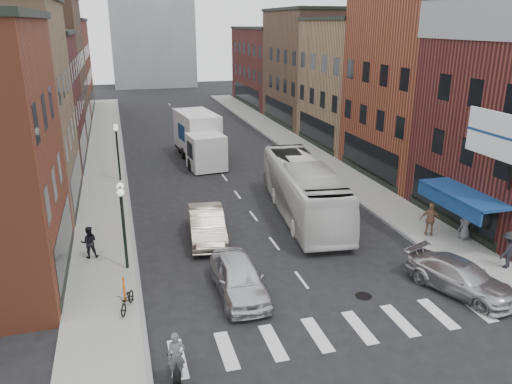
# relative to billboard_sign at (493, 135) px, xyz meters

# --- Properties ---
(ground) EXTENTS (160.00, 160.00, 0.00)m
(ground) POSITION_rel_billboard_sign_xyz_m (-8.59, -0.50, -6.13)
(ground) COLOR black
(ground) RESTS_ON ground
(sidewalk_left) EXTENTS (3.00, 74.00, 0.15)m
(sidewalk_left) POSITION_rel_billboard_sign_xyz_m (-17.09, 21.50, -6.06)
(sidewalk_left) COLOR gray
(sidewalk_left) RESTS_ON ground
(sidewalk_right) EXTENTS (3.00, 74.00, 0.15)m
(sidewalk_right) POSITION_rel_billboard_sign_xyz_m (-0.09, 21.50, -6.06)
(sidewalk_right) COLOR gray
(sidewalk_right) RESTS_ON ground
(curb_left) EXTENTS (0.20, 74.00, 0.16)m
(curb_left) POSITION_rel_billboard_sign_xyz_m (-15.59, 21.50, -6.13)
(curb_left) COLOR gray
(curb_left) RESTS_ON ground
(curb_right) EXTENTS (0.20, 74.00, 0.16)m
(curb_right) POSITION_rel_billboard_sign_xyz_m (-1.59, 21.50, -6.13)
(curb_right) COLOR gray
(curb_right) RESTS_ON ground
(crosswalk_stripes) EXTENTS (12.00, 2.20, 0.01)m
(crosswalk_stripes) POSITION_rel_billboard_sign_xyz_m (-8.59, -3.50, -6.13)
(crosswalk_stripes) COLOR silver
(crosswalk_stripes) RESTS_ON ground
(bldg_left_mid_b) EXTENTS (10.30, 10.20, 10.30)m
(bldg_left_mid_b) POSITION_rel_billboard_sign_xyz_m (-23.58, 23.50, -0.98)
(bldg_left_mid_b) COLOR #4A1A1A
(bldg_left_mid_b) RESTS_ON ground
(bldg_left_far_a) EXTENTS (10.30, 12.20, 13.30)m
(bldg_left_far_a) POSITION_rel_billboard_sign_xyz_m (-23.58, 34.50, 0.52)
(bldg_left_far_a) COLOR brown
(bldg_left_far_a) RESTS_ON ground
(bldg_left_far_b) EXTENTS (10.30, 16.20, 11.30)m
(bldg_left_far_b) POSITION_rel_billboard_sign_xyz_m (-23.58, 48.50, -0.48)
(bldg_left_far_b) COLOR brown
(bldg_left_far_b) RESTS_ON ground
(bldg_right_mid_a) EXTENTS (10.30, 10.20, 14.30)m
(bldg_right_mid_a) POSITION_rel_billboard_sign_xyz_m (6.41, 13.50, 1.02)
(bldg_right_mid_a) COLOR brown
(bldg_right_mid_a) RESTS_ON ground
(bldg_right_mid_b) EXTENTS (10.30, 10.20, 11.30)m
(bldg_right_mid_b) POSITION_rel_billboard_sign_xyz_m (6.41, 23.50, -0.48)
(bldg_right_mid_b) COLOR #87654A
(bldg_right_mid_b) RESTS_ON ground
(bldg_right_far_a) EXTENTS (10.30, 12.20, 12.30)m
(bldg_right_far_a) POSITION_rel_billboard_sign_xyz_m (6.41, 34.50, 0.02)
(bldg_right_far_a) COLOR brown
(bldg_right_far_a) RESTS_ON ground
(bldg_right_far_b) EXTENTS (10.30, 16.20, 10.30)m
(bldg_right_far_b) POSITION_rel_billboard_sign_xyz_m (6.41, 48.50, -0.98)
(bldg_right_far_b) COLOR #4A1A1A
(bldg_right_far_b) RESTS_ON ground
(awning_blue) EXTENTS (1.80, 5.00, 0.78)m
(awning_blue) POSITION_rel_billboard_sign_xyz_m (0.34, 2.00, -3.50)
(awning_blue) COLOR navy
(awning_blue) RESTS_ON ground
(billboard_sign) EXTENTS (1.52, 3.00, 3.70)m
(billboard_sign) POSITION_rel_billboard_sign_xyz_m (0.00, 0.00, 0.00)
(billboard_sign) COLOR black
(billboard_sign) RESTS_ON ground
(streetlamp_near) EXTENTS (0.32, 1.22, 4.11)m
(streetlamp_near) POSITION_rel_billboard_sign_xyz_m (-15.99, 3.50, -3.22)
(streetlamp_near) COLOR black
(streetlamp_near) RESTS_ON ground
(streetlamp_far) EXTENTS (0.32, 1.22, 4.11)m
(streetlamp_far) POSITION_rel_billboard_sign_xyz_m (-15.99, 17.50, -3.22)
(streetlamp_far) COLOR black
(streetlamp_far) RESTS_ON ground
(bike_rack) EXTENTS (0.08, 0.68, 0.80)m
(bike_rack) POSITION_rel_billboard_sign_xyz_m (-16.19, 0.80, -5.58)
(bike_rack) COLOR #D8590C
(bike_rack) RESTS_ON sidewalk_left
(box_truck) EXTENTS (3.29, 8.96, 3.79)m
(box_truck) POSITION_rel_billboard_sign_xyz_m (-9.48, 21.75, -4.26)
(box_truck) COLOR silver
(box_truck) RESTS_ON ground
(motorcycle_rider) EXTENTS (0.59, 1.96, 2.00)m
(motorcycle_rider) POSITION_rel_billboard_sign_xyz_m (-14.75, -4.95, -5.20)
(motorcycle_rider) COLOR black
(motorcycle_rider) RESTS_ON ground
(transit_bus) EXTENTS (4.03, 11.80, 3.22)m
(transit_bus) POSITION_rel_billboard_sign_xyz_m (-5.73, 7.89, -4.52)
(transit_bus) COLOR silver
(transit_bus) RESTS_ON ground
(sedan_left_near) EXTENTS (1.89, 4.67, 1.59)m
(sedan_left_near) POSITION_rel_billboard_sign_xyz_m (-11.56, 0.05, -5.34)
(sedan_left_near) COLOR silver
(sedan_left_near) RESTS_ON ground
(sedan_left_far) EXTENTS (2.26, 5.18, 1.65)m
(sedan_left_far) POSITION_rel_billboard_sign_xyz_m (-11.82, 5.98, -5.31)
(sedan_left_far) COLOR beige
(sedan_left_far) RESTS_ON ground
(curb_car) EXTENTS (3.47, 5.10, 1.37)m
(curb_car) POSITION_rel_billboard_sign_xyz_m (-2.53, -2.25, -5.45)
(curb_car) COLOR #B2B2B7
(curb_car) RESTS_ON ground
(parked_bicycle) EXTENTS (1.00, 1.65, 0.82)m
(parked_bicycle) POSITION_rel_billboard_sign_xyz_m (-16.09, -0.11, -5.57)
(parked_bicycle) COLOR black
(parked_bicycle) RESTS_ON sidewalk_left
(ped_left_solo) EXTENTS (0.77, 0.45, 1.58)m
(ped_left_solo) POSITION_rel_billboard_sign_xyz_m (-17.64, 5.09, -5.19)
(ped_left_solo) COLOR black
(ped_left_solo) RESTS_ON sidewalk_left
(ped_right_a) EXTENTS (1.25, 0.95, 1.74)m
(ped_right_a) POSITION_rel_billboard_sign_xyz_m (0.78, -1.16, -5.11)
(ped_right_a) COLOR black
(ped_right_a) RESTS_ON sidewalk_right
(ped_right_b) EXTENTS (1.17, 0.96, 1.79)m
(ped_right_b) POSITION_rel_billboard_sign_xyz_m (-0.48, 2.95, -5.09)
(ped_right_b) COLOR brown
(ped_right_b) RESTS_ON sidewalk_right
(ped_right_c) EXTENTS (0.89, 0.70, 1.58)m
(ped_right_c) POSITION_rel_billboard_sign_xyz_m (1.01, 2.11, -5.19)
(ped_right_c) COLOR slate
(ped_right_c) RESTS_ON sidewalk_right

